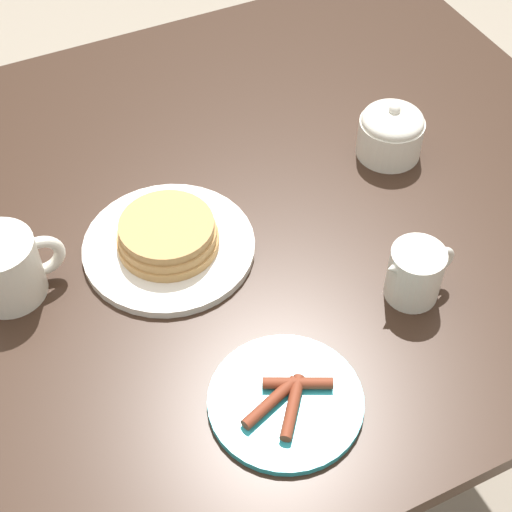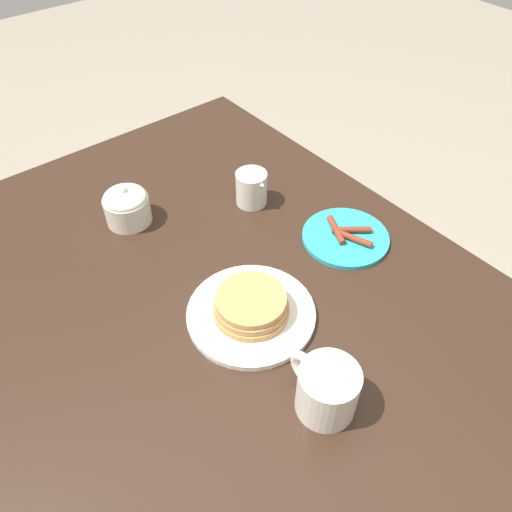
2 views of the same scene
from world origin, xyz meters
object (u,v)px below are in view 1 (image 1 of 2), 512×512
(pancake_plate, at_px, (168,240))
(coffee_mug, at_px, (6,267))
(creamer_pitcher, at_px, (415,273))
(sugar_bowl, at_px, (391,132))
(side_plate_bacon, at_px, (286,401))

(pancake_plate, xyz_separation_m, coffee_mug, (-0.21, 0.02, 0.03))
(coffee_mug, height_order, creamer_pitcher, coffee_mug)
(coffee_mug, bearing_deg, creamer_pitcher, -26.15)
(creamer_pitcher, distance_m, sugar_bowl, 0.27)
(side_plate_bacon, xyz_separation_m, creamer_pitcher, (0.22, 0.08, 0.03))
(pancake_plate, distance_m, side_plate_bacon, 0.29)
(creamer_pitcher, bearing_deg, sugar_bowl, 64.17)
(pancake_plate, relative_size, coffee_mug, 1.85)
(side_plate_bacon, distance_m, creamer_pitcher, 0.24)
(creamer_pitcher, xyz_separation_m, sugar_bowl, (0.12, 0.25, 0.00))
(creamer_pitcher, bearing_deg, coffee_mug, 153.85)
(side_plate_bacon, bearing_deg, creamer_pitcher, 19.07)
(pancake_plate, relative_size, sugar_bowl, 2.40)
(coffee_mug, height_order, sugar_bowl, same)
(coffee_mug, xyz_separation_m, creamer_pitcher, (0.46, -0.23, -0.01))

